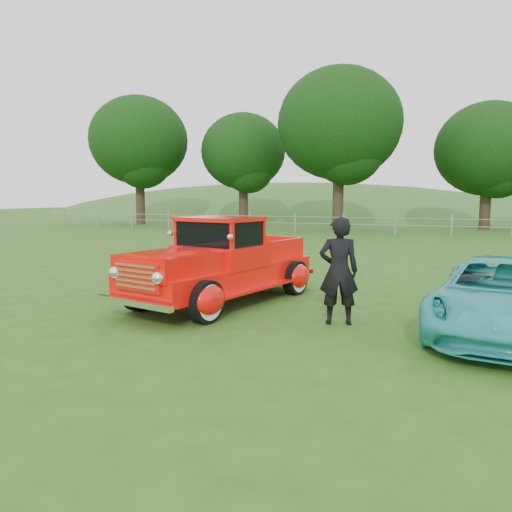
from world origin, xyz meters
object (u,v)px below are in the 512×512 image
at_px(tree_mid_west, 243,152).
at_px(tree_near_east, 488,149).
at_px(tree_far_west, 139,141).
at_px(teal_sedan, 504,297).
at_px(red_pickup, 222,264).
at_px(tree_near_west, 340,124).
at_px(man, 339,271).

height_order(tree_mid_west, tree_near_east, tree_mid_west).
xyz_separation_m(tree_far_west, teal_sedan, (23.86, -24.79, -5.88)).
bearing_deg(red_pickup, tree_mid_west, 125.00).
relative_size(tree_far_west, tree_near_east, 1.19).
height_order(tree_far_west, tree_mid_west, tree_far_west).
height_order(tree_near_west, teal_sedan, tree_near_west).
bearing_deg(red_pickup, tree_near_east, 89.79).
xyz_separation_m(tree_near_west, teal_sedan, (7.86, -23.79, -6.19)).
relative_size(tree_far_west, teal_sedan, 2.27).
relative_size(tree_near_east, red_pickup, 1.59).
bearing_deg(teal_sedan, tree_mid_west, 128.17).
relative_size(tree_near_west, man, 5.61).
bearing_deg(tree_near_east, teal_sedan, -92.34).
bearing_deg(tree_far_west, man, -49.72).
height_order(tree_mid_west, teal_sedan, tree_mid_west).
relative_size(tree_far_west, man, 5.35).
bearing_deg(man, red_pickup, -36.44).
bearing_deg(man, teal_sedan, 168.43).
bearing_deg(teal_sedan, tree_near_east, 95.19).
distance_m(tree_mid_west, tree_near_west, 8.63).
bearing_deg(red_pickup, teal_sedan, 6.92).
height_order(tree_far_west, teal_sedan, tree_far_west).
xyz_separation_m(tree_near_east, teal_sedan, (-1.14, -27.79, -4.64)).
xyz_separation_m(red_pickup, man, (2.62, -0.85, 0.13)).
height_order(tree_mid_west, man, tree_mid_west).
height_order(tree_far_west, tree_near_east, tree_far_west).
height_order(tree_near_east, teal_sedan, tree_near_east).
xyz_separation_m(tree_far_west, tree_near_west, (16.00, -1.00, 0.31)).
xyz_separation_m(tree_near_west, red_pickup, (2.65, -23.25, -6.00)).
bearing_deg(tree_near_east, tree_near_west, -156.04).
distance_m(tree_mid_west, teal_sedan, 31.53).
bearing_deg(tree_mid_west, teal_sedan, -59.37).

